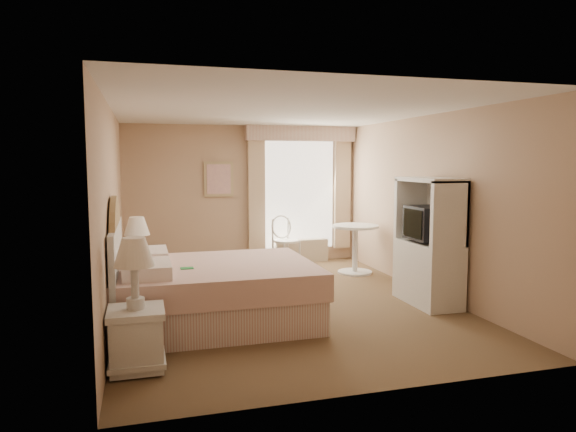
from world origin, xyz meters
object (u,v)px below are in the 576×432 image
object	(u,v)px
cafe_chair	(284,237)
bed	(204,290)
nightstand_near	(136,322)
nightstand_far	(138,270)
round_table	(355,241)
armoire	(429,252)

from	to	relation	value
cafe_chair	bed	bearing A→B (deg)	-142.97
bed	nightstand_near	bearing A→B (deg)	-121.08
nightstand_near	cafe_chair	world-z (taller)	nightstand_near
nightstand_far	round_table	xyz separation A→B (m)	(3.47, 0.84, 0.12)
bed	cafe_chair	world-z (taller)	bed
nightstand_far	armoire	world-z (taller)	armoire
bed	nightstand_far	size ratio (longest dim) A/B	2.06
nightstand_near	armoire	world-z (taller)	armoire
bed	nightstand_near	distance (m)	1.41
nightstand_far	cafe_chair	distance (m)	3.02
bed	armoire	xyz separation A→B (m)	(2.92, 0.03, 0.30)
nightstand_near	nightstand_far	world-z (taller)	nightstand_near
nightstand_near	armoire	size ratio (longest dim) A/B	0.71
bed	cafe_chair	size ratio (longest dim) A/B	2.51
cafe_chair	armoire	xyz separation A→B (m)	(1.17, -2.85, 0.15)
cafe_chair	nightstand_far	bearing A→B (deg)	-166.96
round_table	cafe_chair	xyz separation A→B (m)	(-0.99, 0.87, -0.01)
armoire	nightstand_far	bearing A→B (deg)	162.78
nightstand_near	nightstand_far	xyz separation A→B (m)	(0.00, 2.37, -0.02)
armoire	nightstand_near	bearing A→B (deg)	-161.27
nightstand_far	bed	bearing A→B (deg)	-57.91
round_table	armoire	distance (m)	1.99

